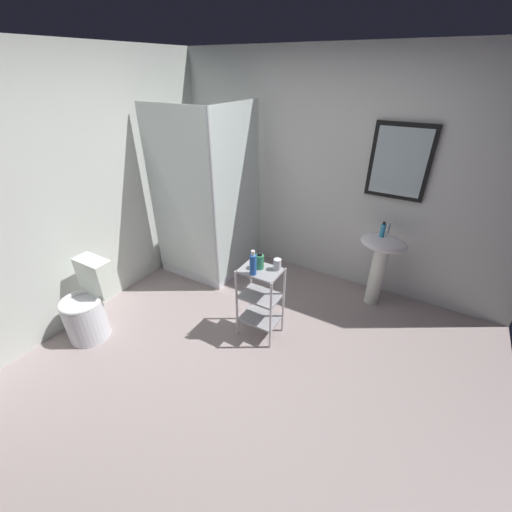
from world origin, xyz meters
The scene contains 12 objects.
ground_plane centered at (0.00, 0.00, -0.01)m, with size 4.20×4.20×0.02m, color gray.
wall_back centered at (0.01, 1.85, 1.25)m, with size 4.20×0.14×2.50m.
wall_left centered at (-1.85, 0.00, 1.25)m, with size 0.10×4.20×2.50m, color silver.
shower_stall centered at (-1.18, 1.19, 0.46)m, with size 0.92×0.92×2.00m.
pedestal_sink centered at (0.78, 1.52, 0.58)m, with size 0.46×0.37×0.81m.
sink_faucet centered at (0.78, 1.64, 0.86)m, with size 0.03×0.03×0.10m, color silver.
toilet centered at (-1.48, -0.36, 0.31)m, with size 0.37×0.49×0.76m.
storage_cart centered at (-0.06, 0.46, 0.44)m, with size 0.38×0.28×0.74m.
hand_soap_bottle centered at (0.74, 1.52, 0.88)m, with size 0.05×0.05×0.16m.
shampoo_bottle_blue centered at (-0.08, 0.37, 0.84)m, with size 0.06×0.06×0.23m.
body_wash_bottle_green centered at (-0.08, 0.48, 0.81)m, with size 0.07×0.07×0.16m.
rinse_cup centered at (0.06, 0.54, 0.79)m, with size 0.07×0.07×0.10m, color silver.
Camera 1 is at (1.12, -1.65, 2.30)m, focal length 22.79 mm.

